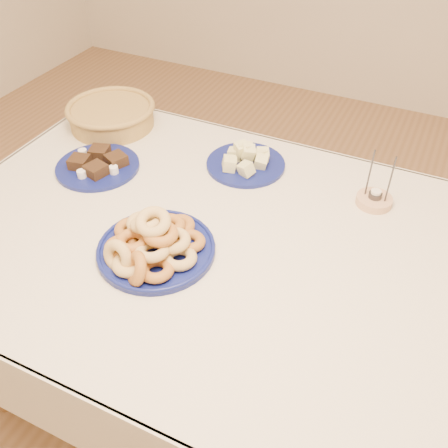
# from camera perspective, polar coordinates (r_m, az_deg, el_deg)

# --- Properties ---
(ground) EXTENTS (5.00, 5.00, 0.00)m
(ground) POSITION_cam_1_polar(r_m,az_deg,el_deg) (1.94, 0.67, -18.43)
(ground) COLOR olive
(ground) RESTS_ON ground
(dining_table) EXTENTS (1.71, 1.11, 0.75)m
(dining_table) POSITION_cam_1_polar(r_m,az_deg,el_deg) (1.43, 0.87, -5.08)
(dining_table) COLOR brown
(dining_table) RESTS_ON ground
(donut_platter) EXTENTS (0.41, 0.41, 0.14)m
(donut_platter) POSITION_cam_1_polar(r_m,az_deg,el_deg) (1.31, -8.07, -2.29)
(donut_platter) COLOR navy
(donut_platter) RESTS_ON dining_table
(melon_plate) EXTENTS (0.26, 0.26, 0.09)m
(melon_plate) POSITION_cam_1_polar(r_m,az_deg,el_deg) (1.63, 2.49, 7.27)
(melon_plate) COLOR navy
(melon_plate) RESTS_ON dining_table
(brownie_plate) EXTENTS (0.28, 0.28, 0.05)m
(brownie_plate) POSITION_cam_1_polar(r_m,az_deg,el_deg) (1.67, -14.24, 6.58)
(brownie_plate) COLOR navy
(brownie_plate) RESTS_ON dining_table
(wicker_basket) EXTENTS (0.42, 0.42, 0.08)m
(wicker_basket) POSITION_cam_1_polar(r_m,az_deg,el_deg) (1.89, -12.75, 12.11)
(wicker_basket) COLOR olive
(wicker_basket) RESTS_ON dining_table
(candle_holder) EXTENTS (0.12, 0.12, 0.18)m
(candle_holder) POSITION_cam_1_polar(r_m,az_deg,el_deg) (1.54, 16.80, 2.72)
(candle_holder) COLOR tan
(candle_holder) RESTS_ON dining_table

